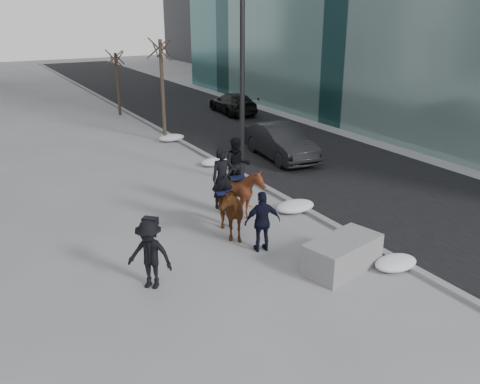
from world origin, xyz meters
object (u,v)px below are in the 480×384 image
planter (343,254)px  car_near (281,142)px  mounted_left (225,204)px  mounted_right (239,187)px

planter → car_near: (4.36, 9.41, 0.34)m
car_near → mounted_left: bearing=-129.0°
car_near → mounted_left: 8.50m
planter → mounted_right: mounted_right is taller
mounted_left → mounted_right: size_ratio=1.01×
planter → car_near: 10.38m
mounted_left → mounted_right: bearing=43.5°
car_near → mounted_left: size_ratio=1.75×
car_near → mounted_left: mounted_left is taller
car_near → mounted_right: size_ratio=1.77×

